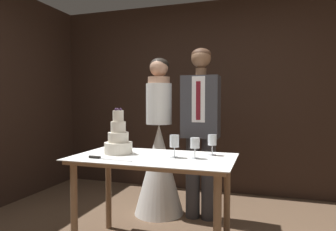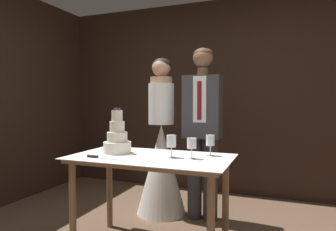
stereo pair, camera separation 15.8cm
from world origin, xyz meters
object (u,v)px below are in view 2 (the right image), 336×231
(wine_glass_far, at_px, (210,141))
(bride, at_px, (161,157))
(cake_table, at_px, (151,169))
(cake_knife, at_px, (99,157))
(wine_glass_middle, at_px, (192,144))
(wine_glass_near, at_px, (171,142))
(tiered_cake, at_px, (117,139))
(groom, at_px, (203,125))

(wine_glass_far, height_order, bride, bride)
(cake_table, relative_size, cake_knife, 3.42)
(cake_knife, bearing_deg, cake_table, 37.37)
(cake_knife, bearing_deg, wine_glass_middle, 23.37)
(wine_glass_middle, relative_size, wine_glass_far, 0.95)
(wine_glass_middle, distance_m, wine_glass_far, 0.21)
(wine_glass_near, height_order, bride, bride)
(tiered_cake, relative_size, wine_glass_near, 2.16)
(tiered_cake, height_order, wine_glass_middle, tiered_cake)
(wine_glass_near, relative_size, wine_glass_middle, 1.11)
(wine_glass_near, xyz_separation_m, groom, (0.05, 0.79, 0.08))
(cake_knife, bearing_deg, wine_glass_near, 27.85)
(cake_table, distance_m, wine_glass_far, 0.54)
(wine_glass_near, relative_size, wine_glass_far, 1.05)
(cake_table, distance_m, groom, 0.88)
(cake_table, height_order, bride, bride)
(bride, bearing_deg, wine_glass_near, -62.51)
(tiered_cake, height_order, groom, groom)
(wine_glass_far, height_order, groom, groom)
(cake_knife, bearing_deg, groom, 64.45)
(tiered_cake, bearing_deg, cake_knife, -92.36)
(wine_glass_middle, bearing_deg, bride, 126.54)
(wine_glass_middle, bearing_deg, tiered_cake, 178.81)
(cake_table, relative_size, wine_glass_middle, 8.00)
(cake_table, xyz_separation_m, groom, (0.23, 0.79, 0.31))
(cake_table, xyz_separation_m, wine_glass_middle, (0.34, 0.02, 0.22))
(wine_glass_far, bearing_deg, wine_glass_near, -144.19)
(cake_knife, height_order, wine_glass_middle, wine_glass_middle)
(bride, bearing_deg, cake_knife, -96.18)
(wine_glass_middle, relative_size, groom, 0.09)
(cake_knife, relative_size, wine_glass_far, 2.23)
(tiered_cake, distance_m, wine_glass_near, 0.51)
(cake_knife, bearing_deg, tiered_cake, 91.37)
(cake_table, xyz_separation_m, wine_glass_near, (0.18, 0.01, 0.22))
(cake_table, bearing_deg, wine_glass_middle, 2.92)
(tiered_cake, bearing_deg, cake_table, -5.45)
(wine_glass_near, distance_m, bride, 0.93)
(tiered_cake, xyz_separation_m, wine_glass_far, (0.78, 0.17, -0.00))
(cake_knife, relative_size, bride, 0.23)
(wine_glass_near, distance_m, wine_glass_middle, 0.17)
(bride, bearing_deg, tiered_cake, -97.46)
(cake_knife, xyz_separation_m, bride, (0.11, 1.02, -0.17))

